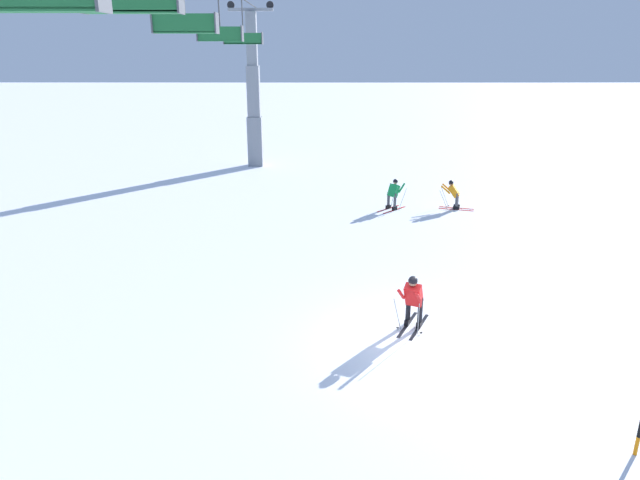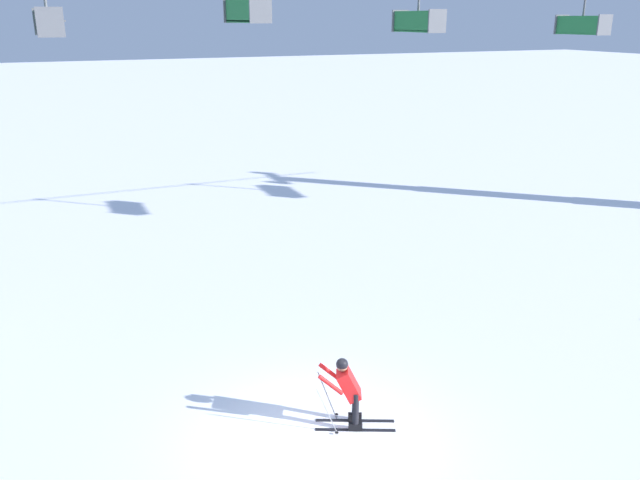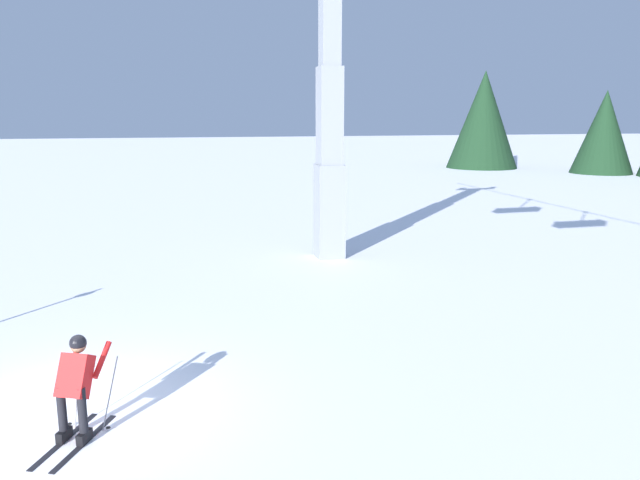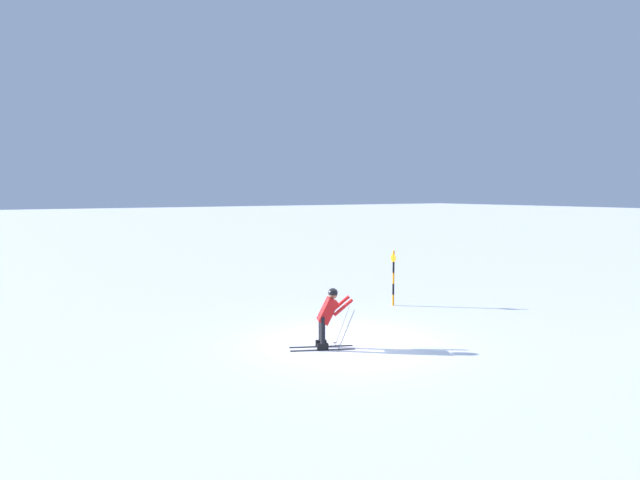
# 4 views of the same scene
# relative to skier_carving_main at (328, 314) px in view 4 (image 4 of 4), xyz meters

# --- Properties ---
(ground_plane) EXTENTS (260.00, 260.00, 0.00)m
(ground_plane) POSITION_rel_skier_carving_main_xyz_m (-0.81, -0.15, -0.90)
(ground_plane) COLOR white
(skier_carving_main) EXTENTS (1.68, 1.18, 1.68)m
(skier_carving_main) POSITION_rel_skier_carving_main_xyz_m (0.00, 0.00, 0.00)
(skier_carving_main) COLOR black
(skier_carving_main) RESTS_ON ground_plane
(trail_marker_pole) EXTENTS (0.07, 0.28, 1.92)m
(trail_marker_pole) POSITION_rel_skier_carving_main_xyz_m (-4.93, -3.36, 0.15)
(trail_marker_pole) COLOR orange
(trail_marker_pole) RESTS_ON ground_plane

